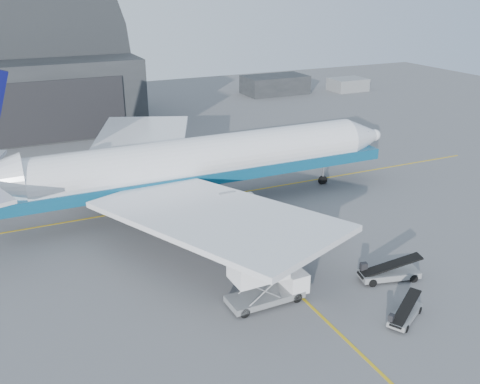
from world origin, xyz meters
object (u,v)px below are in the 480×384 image
pushback_tug (320,233)px  catering_truck (265,278)px  belt_loader_b (388,273)px  airliner (187,164)px  belt_loader_a (405,314)px

pushback_tug → catering_truck: bearing=-166.6°
pushback_tug → belt_loader_b: (1.10, -8.76, -0.04)m
airliner → pushback_tug: airliner is taller
airliner → catering_truck: airliner is taller
catering_truck → pushback_tug: catering_truck is taller
catering_truck → belt_loader_a: (8.40, -6.40, -1.74)m
pushback_tug → belt_loader_b: bearing=-106.3°
airliner → belt_loader_b: (9.94, -21.80, -4.46)m
belt_loader_a → catering_truck: bearing=113.2°
airliner → catering_truck: (-1.18, -20.54, -2.86)m
catering_truck → pushback_tug: (10.02, 7.50, -1.56)m
airliner → belt_loader_a: bearing=-75.0°
belt_loader_a → belt_loader_b: belt_loader_b is taller
airliner → pushback_tug: (8.84, -13.04, -4.42)m
pushback_tug → belt_loader_b: size_ratio=0.80×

